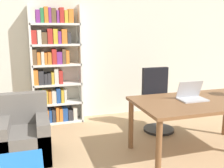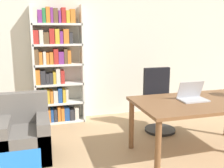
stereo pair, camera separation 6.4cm
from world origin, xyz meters
The scene contains 6 objects.
wall_back centered at (0.00, 4.53, 1.35)m, with size 8.00×0.06×2.70m.
desk centered at (0.88, 2.54, 0.66)m, with size 1.73×0.96×0.75m.
laptop centered at (0.79, 2.61, 0.80)m, with size 0.36×0.24×0.25m.
office_chair centered at (0.76, 3.50, 0.46)m, with size 0.50×0.50×1.04m.
armchair centered at (-1.36, 3.12, 0.28)m, with size 0.64×0.70×0.82m.
bookshelf centered at (-0.85, 4.34, 1.01)m, with size 0.87×0.28×2.07m.
Camera 2 is at (-1.14, -0.30, 1.67)m, focal length 42.00 mm.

